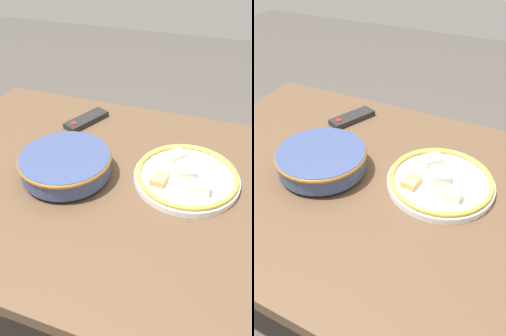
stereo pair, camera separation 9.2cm
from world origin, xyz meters
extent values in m
plane|color=#4C4742|center=(0.00, 0.00, 0.00)|extent=(8.00, 8.00, 0.00)
cube|color=brown|center=(0.00, 0.00, 0.69)|extent=(1.16, 0.87, 0.04)
cylinder|color=brown|center=(-0.51, 0.37, 0.33)|extent=(0.06, 0.06, 0.67)
cylinder|color=#384775|center=(-0.08, -0.03, 0.72)|extent=(0.11, 0.11, 0.01)
cylinder|color=#384775|center=(-0.08, -0.03, 0.75)|extent=(0.25, 0.25, 0.06)
cylinder|color=#9E4C1E|center=(-0.08, -0.03, 0.75)|extent=(0.23, 0.23, 0.05)
torus|color=#936023|center=(-0.08, -0.03, 0.77)|extent=(0.26, 0.26, 0.01)
cylinder|color=white|center=(0.25, 0.06, 0.72)|extent=(0.30, 0.30, 0.02)
torus|color=gold|center=(0.25, 0.06, 0.73)|extent=(0.29, 0.29, 0.01)
cube|color=silver|center=(0.29, 0.00, 0.74)|extent=(0.06, 0.03, 0.03)
cube|color=tan|center=(0.19, 0.01, 0.74)|extent=(0.04, 0.06, 0.02)
cube|color=silver|center=(0.25, 0.06, 0.74)|extent=(0.07, 0.07, 0.03)
cube|color=silver|center=(0.20, 0.12, 0.74)|extent=(0.07, 0.07, 0.02)
cube|color=black|center=(-0.15, 0.27, 0.72)|extent=(0.12, 0.18, 0.02)
cylinder|color=red|center=(-0.18, 0.21, 0.73)|extent=(0.02, 0.02, 0.00)
camera|label=1|loc=(0.33, -0.67, 1.31)|focal=35.00mm
camera|label=2|loc=(0.41, -0.64, 1.31)|focal=35.00mm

